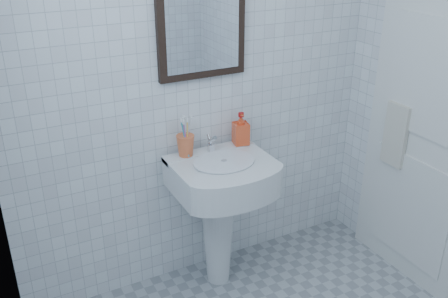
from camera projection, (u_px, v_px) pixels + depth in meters
wall_back at (199, 75)px, 2.72m from camera, size 2.20×0.02×2.50m
wall_left at (11, 245)px, 1.29m from camera, size 0.02×2.40×2.50m
washbasin at (220, 201)px, 2.84m from camera, size 0.55×0.40×0.84m
faucet at (211, 144)px, 2.79m from camera, size 0.04×0.10×0.11m
toothbrush_cup at (186, 146)px, 2.73m from camera, size 0.13×0.13×0.12m
soap_dispenser at (241, 129)px, 2.87m from camera, size 0.10×0.10×0.19m
wall_mirror at (202, 19)px, 2.59m from camera, size 0.50×0.04×0.62m
bathroom_door at (426, 122)px, 2.76m from camera, size 0.04×0.80×2.00m
towel_ring at (403, 106)px, 2.86m from camera, size 0.01×0.18×0.18m
hand_towel at (395, 135)px, 2.93m from camera, size 0.03×0.16×0.38m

